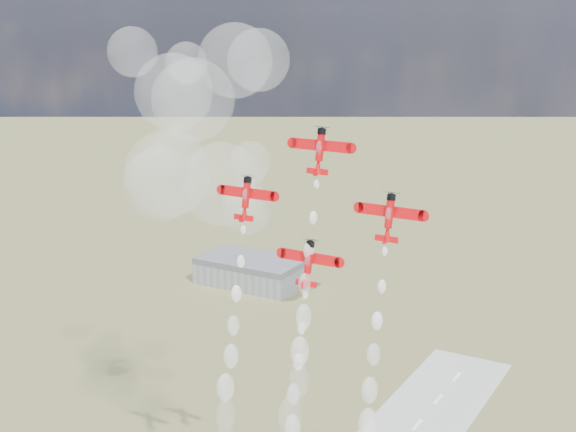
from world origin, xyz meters
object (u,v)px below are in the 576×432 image
at_px(plane_left, 246,197).
at_px(plane_right, 389,216).
at_px(plane_slot, 308,262).
at_px(hangar, 251,271).
at_px(plane_lead, 320,150).

height_order(plane_left, plane_right, same).
bearing_deg(plane_right, plane_left, 180.00).
relative_size(plane_left, plane_slot, 1.00).
bearing_deg(plane_left, plane_right, 0.00).
bearing_deg(plane_right, plane_slot, -172.11).
relative_size(hangar, plane_left, 3.80).
relative_size(hangar, plane_right, 3.80).
height_order(hangar, plane_slot, plane_slot).
distance_m(plane_left, plane_right, 32.04).
xyz_separation_m(plane_left, plane_slot, (16.02, -2.22, -10.99)).
distance_m(hangar, plane_slot, 232.17).
bearing_deg(plane_lead, plane_left, -172.11).
distance_m(plane_lead, plane_right, 19.56).
bearing_deg(plane_lead, plane_right, -7.89).
relative_size(hangar, plane_lead, 3.80).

